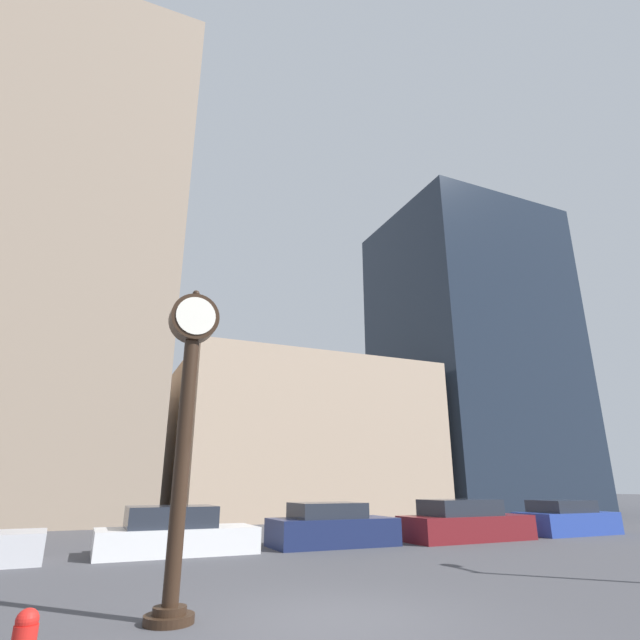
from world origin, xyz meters
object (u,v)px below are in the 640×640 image
at_px(car_navy, 332,527).
at_px(car_maroon, 465,523).
at_px(car_white, 175,534).
at_px(street_clock, 186,416).
at_px(car_blue, 566,520).

relative_size(car_navy, car_maroon, 0.83).
bearing_deg(car_maroon, car_white, 175.79).
distance_m(street_clock, car_blue, 17.95).
distance_m(car_maroon, car_blue, 5.17).
distance_m(car_white, car_blue, 15.07).
distance_m(car_white, car_maroon, 9.91).
distance_m(street_clock, car_maroon, 13.33).
distance_m(car_navy, car_blue, 10.19).
bearing_deg(car_navy, car_blue, -0.61).
xyz_separation_m(street_clock, car_white, (1.14, 7.51, -2.36)).
xyz_separation_m(street_clock, car_navy, (6.02, 7.48, -2.34)).
relative_size(car_white, car_blue, 1.11).
bearing_deg(street_clock, car_blue, 24.39).
bearing_deg(car_maroon, car_blue, 0.89).
bearing_deg(car_white, car_maroon, -2.94).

